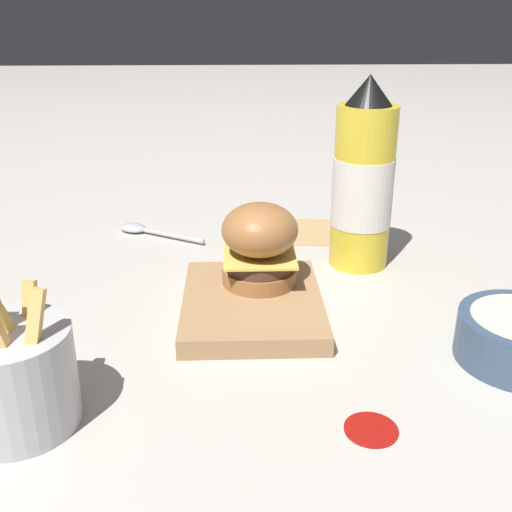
{
  "coord_description": "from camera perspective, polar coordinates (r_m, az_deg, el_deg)",
  "views": [
    {
      "loc": [
        -0.65,
        0.0,
        0.34
      ],
      "look_at": [
        -0.03,
        -0.02,
        0.07
      ],
      "focal_mm": 42.0,
      "sensor_mm": 36.0,
      "label": 1
    }
  ],
  "objects": [
    {
      "name": "fries_basket",
      "position": [
        0.55,
        -21.65,
        -10.55
      ],
      "size": [
        0.1,
        0.1,
        0.15
      ],
      "color": "#B7B7BC",
      "rests_on": "ground_plane"
    },
    {
      "name": "serving_board",
      "position": [
        0.7,
        0.0,
        -4.61
      ],
      "size": [
        0.2,
        0.16,
        0.02
      ],
      "color": "#A37A51",
      "rests_on": "ground_plane"
    },
    {
      "name": "ketchup_puddle",
      "position": [
        0.54,
        11.38,
        -15.81
      ],
      "size": [
        0.05,
        0.05,
        0.0
      ],
      "color": "#9E140F",
      "rests_on": "ground_plane"
    },
    {
      "name": "parchment_square",
      "position": [
        0.95,
        4.85,
        2.35
      ],
      "size": [
        0.12,
        0.12,
        0.0
      ],
      "color": "tan",
      "rests_on": "ground_plane"
    },
    {
      "name": "ground_plane",
      "position": [
        0.73,
        -1.46,
        -4.46
      ],
      "size": [
        6.0,
        6.0,
        0.0
      ],
      "primitive_type": "plane",
      "color": "#B7B2A8"
    },
    {
      "name": "ketchup_bottle",
      "position": [
        0.81,
        10.44,
        6.83
      ],
      "size": [
        0.08,
        0.08,
        0.25
      ],
      "color": "yellow",
      "rests_on": "ground_plane"
    },
    {
      "name": "burger",
      "position": [
        0.71,
        0.71,
        1.18
      ],
      "size": [
        0.09,
        0.09,
        0.1
      ],
      "color": "#9E6638",
      "rests_on": "serving_board"
    },
    {
      "name": "spoon",
      "position": [
        0.96,
        -10.52,
        2.5
      ],
      "size": [
        0.09,
        0.14,
        0.01
      ],
      "rotation": [
        0.0,
        0.0,
        1.06
      ],
      "color": "#B2B2B7",
      "rests_on": "ground_plane"
    }
  ]
}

